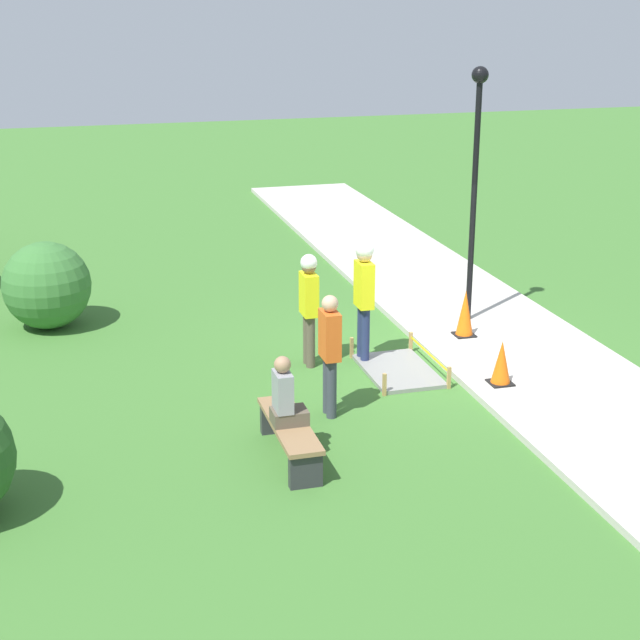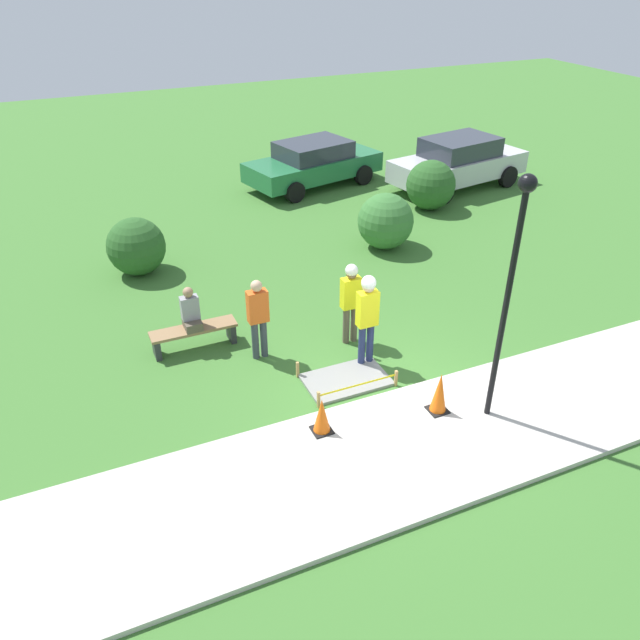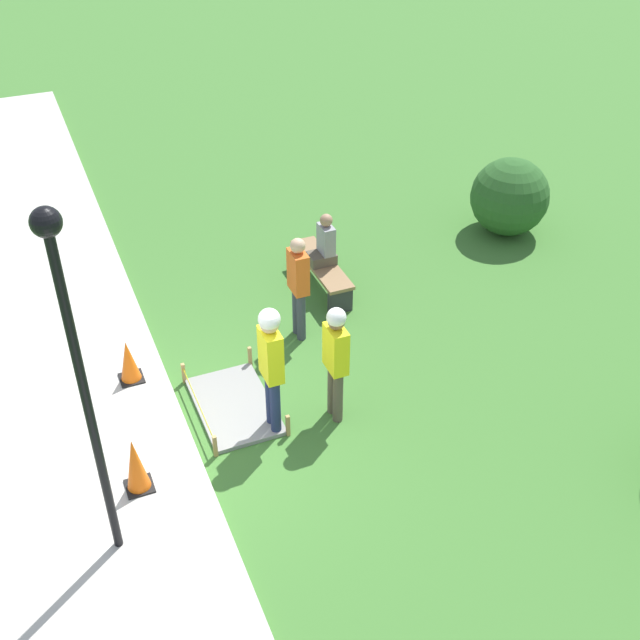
% 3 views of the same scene
% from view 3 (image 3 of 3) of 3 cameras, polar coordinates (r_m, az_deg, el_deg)
% --- Properties ---
extents(ground_plane, '(60.00, 60.00, 0.00)m').
position_cam_3_polar(ground_plane, '(10.86, -8.95, -8.75)').
color(ground_plane, '#3D702D').
extents(sidewalk, '(28.00, 2.83, 0.10)m').
position_cam_3_polar(sidewalk, '(10.73, -16.38, -10.35)').
color(sidewalk, '#BCB7AD').
rests_on(sidewalk, ground_plane).
extents(wet_concrete_patch, '(1.64, 1.05, 0.34)m').
position_cam_3_polar(wet_concrete_patch, '(11.29, -6.12, -6.08)').
color(wet_concrete_patch, gray).
rests_on(wet_concrete_patch, ground_plane).
extents(traffic_cone_near_patch, '(0.34, 0.34, 0.67)m').
position_cam_3_polar(traffic_cone_near_patch, '(11.68, -13.46, -2.86)').
color(traffic_cone_near_patch, black).
rests_on(traffic_cone_near_patch, sidewalk).
extents(traffic_cone_far_patch, '(0.34, 0.34, 0.79)m').
position_cam_3_polar(traffic_cone_far_patch, '(10.04, -12.99, -9.98)').
color(traffic_cone_far_patch, black).
rests_on(traffic_cone_far_patch, sidewalk).
extents(park_bench, '(1.76, 0.44, 0.48)m').
position_cam_3_polar(park_bench, '(13.49, 0.12, 3.59)').
color(park_bench, '#2D2D33').
rests_on(park_bench, ground_plane).
extents(person_seated_on_bench, '(0.36, 0.44, 0.89)m').
position_cam_3_polar(person_seated_on_bench, '(13.26, 0.32, 5.43)').
color(person_seated_on_bench, brown).
rests_on(person_seated_on_bench, park_bench).
extents(worker_supervisor, '(0.40, 0.28, 1.96)m').
position_cam_3_polar(worker_supervisor, '(10.18, -3.50, -2.77)').
color(worker_supervisor, navy).
rests_on(worker_supervisor, ground_plane).
extents(worker_assistant, '(0.40, 0.26, 1.79)m').
position_cam_3_polar(worker_assistant, '(10.45, 1.13, -2.45)').
color(worker_assistant, brown).
rests_on(worker_assistant, ground_plane).
extents(bystander_in_orange_shirt, '(0.40, 0.23, 1.73)m').
position_cam_3_polar(bystander_in_orange_shirt, '(12.00, -1.55, 2.69)').
color(bystander_in_orange_shirt, '#383D47').
rests_on(bystander_in_orange_shirt, ground_plane).
extents(lamppost_near, '(0.28, 0.28, 4.32)m').
position_cam_3_polar(lamppost_near, '(7.88, -17.00, -2.21)').
color(lamppost_near, black).
rests_on(lamppost_near, sidewalk).
extents(shrub_rounded_far, '(1.45, 1.45, 1.45)m').
position_cam_3_polar(shrub_rounded_far, '(15.38, 13.34, 8.52)').
color(shrub_rounded_far, '#285623').
rests_on(shrub_rounded_far, ground_plane).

